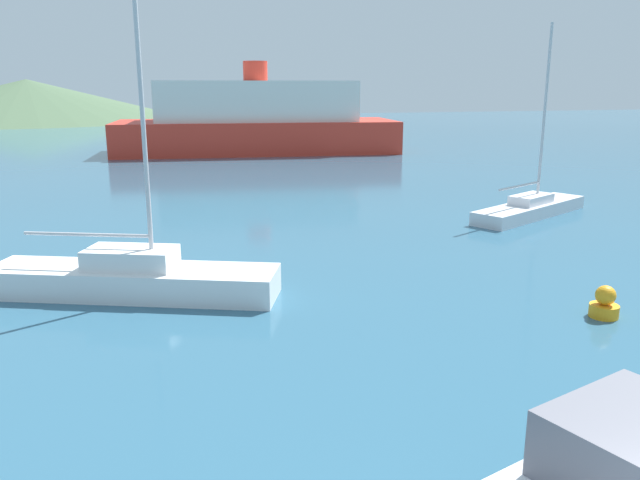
% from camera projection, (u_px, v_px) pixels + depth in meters
% --- Properties ---
extents(sailboat_inner, '(8.03, 4.63, 10.61)m').
position_uv_depth(sailboat_inner, '(133.00, 276.00, 17.04)').
color(sailboat_inner, white).
rests_on(sailboat_inner, ground_plane).
extents(sailboat_middle, '(7.08, 4.61, 8.15)m').
position_uv_depth(sailboat_middle, '(531.00, 207.00, 27.38)').
color(sailboat_middle, silver).
rests_on(sailboat_middle, ground_plane).
extents(ferry_distant, '(24.30, 10.86, 7.56)m').
position_uv_depth(ferry_distant, '(257.00, 121.00, 53.08)').
color(ferry_distant, red).
rests_on(ferry_distant, ground_plane).
extents(buoy_marker, '(0.71, 0.71, 0.81)m').
position_uv_depth(buoy_marker, '(605.00, 304.00, 15.47)').
color(buoy_marker, orange).
rests_on(buoy_marker, ground_plane).
extents(hill_west, '(51.88, 51.88, 6.56)m').
position_uv_depth(hill_west, '(28.00, 99.00, 103.96)').
color(hill_west, '#4C6647').
rests_on(hill_west, ground_plane).
extents(hill_central, '(32.04, 32.04, 6.38)m').
position_uv_depth(hill_central, '(257.00, 99.00, 107.53)').
color(hill_central, '#476B42').
rests_on(hill_central, ground_plane).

